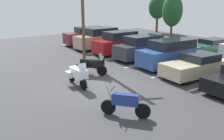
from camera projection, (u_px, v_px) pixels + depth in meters
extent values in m
cube|color=#38383A|center=(88.00, 87.00, 13.97)|extent=(44.00, 44.00, 0.10)
cylinder|color=black|center=(83.00, 84.00, 13.37)|extent=(0.65, 0.12, 0.65)
cylinder|color=black|center=(71.00, 77.00, 14.59)|extent=(0.65, 0.12, 0.65)
cube|color=white|center=(77.00, 73.00, 13.86)|extent=(1.15, 0.46, 0.54)
cylinder|color=#B2B2B7|center=(82.00, 76.00, 13.35)|extent=(0.51, 0.07, 1.12)
cylinder|color=black|center=(81.00, 67.00, 13.28)|extent=(0.04, 0.62, 0.04)
cube|color=white|center=(82.00, 75.00, 13.31)|extent=(0.44, 0.54, 0.48)
cube|color=#B2C1CC|center=(82.00, 67.00, 13.15)|extent=(0.16, 0.44, 0.39)
cube|color=white|center=(80.00, 73.00, 14.37)|extent=(0.44, 0.24, 0.36)
cube|color=white|center=(68.00, 75.00, 13.97)|extent=(0.44, 0.24, 0.36)
cylinder|color=black|center=(108.00, 107.00, 10.47)|extent=(0.57, 0.50, 0.64)
cylinder|color=black|center=(143.00, 111.00, 10.08)|extent=(0.57, 0.50, 0.64)
cube|color=navy|center=(125.00, 100.00, 10.16)|extent=(1.04, 0.94, 0.49)
cylinder|color=#B2B2B7|center=(111.00, 98.00, 10.33)|extent=(0.43, 0.38, 1.11)
cylinder|color=black|center=(113.00, 89.00, 10.19)|extent=(0.43, 0.50, 0.04)
cylinder|color=black|center=(102.00, 71.00, 15.86)|extent=(0.56, 0.53, 0.65)
cylinder|color=black|center=(78.00, 69.00, 16.21)|extent=(0.56, 0.53, 0.65)
cube|color=black|center=(90.00, 63.00, 15.91)|extent=(1.14, 1.09, 0.52)
cylinder|color=#B2B2B7|center=(100.00, 64.00, 15.77)|extent=(0.42, 0.40, 1.12)
cylinder|color=black|center=(99.00, 57.00, 15.66)|extent=(0.45, 0.48, 0.04)
cube|color=black|center=(100.00, 63.00, 15.74)|extent=(0.62, 0.62, 0.47)
cube|color=#B2C1CC|center=(101.00, 57.00, 15.62)|extent=(0.42, 0.43, 0.39)
cube|color=black|center=(86.00, 64.00, 16.33)|extent=(0.49, 0.48, 0.36)
cube|color=black|center=(83.00, 66.00, 15.73)|extent=(0.49, 0.48, 0.36)
cube|color=silver|center=(82.00, 43.00, 28.23)|extent=(0.12, 5.06, 0.01)
cube|color=silver|center=(94.00, 47.00, 25.95)|extent=(0.12, 5.06, 0.01)
cube|color=silver|center=(109.00, 51.00, 23.67)|extent=(0.12, 5.06, 0.01)
cube|color=silver|center=(128.00, 56.00, 21.38)|extent=(0.12, 5.06, 0.01)
cube|color=silver|center=(150.00, 63.00, 19.10)|extent=(0.12, 5.06, 0.01)
cube|color=silver|center=(179.00, 72.00, 16.82)|extent=(0.12, 5.06, 0.01)
cube|color=silver|center=(217.00, 83.00, 14.54)|extent=(0.12, 5.06, 0.01)
cube|color=maroon|center=(86.00, 37.00, 26.85)|extent=(2.01, 4.82, 1.15)
cube|color=black|center=(90.00, 29.00, 26.83)|extent=(1.79, 3.04, 0.57)
cylinder|color=black|center=(76.00, 44.00, 25.52)|extent=(0.25, 0.69, 0.68)
cylinder|color=black|center=(70.00, 42.00, 26.79)|extent=(0.25, 0.69, 0.68)
cylinder|color=black|center=(103.00, 41.00, 27.15)|extent=(0.25, 0.69, 0.68)
cylinder|color=black|center=(96.00, 40.00, 28.42)|extent=(0.25, 0.69, 0.68)
cube|color=tan|center=(98.00, 41.00, 24.50)|extent=(1.95, 4.70, 1.15)
cube|color=black|center=(101.00, 31.00, 24.47)|extent=(1.76, 2.96, 0.70)
cylinder|color=black|center=(88.00, 48.00, 23.12)|extent=(0.24, 0.72, 0.72)
cylinder|color=black|center=(80.00, 46.00, 24.36)|extent=(0.24, 0.72, 0.72)
cylinder|color=black|center=(116.00, 45.00, 24.89)|extent=(0.24, 0.72, 0.72)
cylinder|color=black|center=(107.00, 43.00, 26.13)|extent=(0.24, 0.72, 0.72)
cube|color=maroon|center=(118.00, 45.00, 22.40)|extent=(2.10, 4.61, 1.11)
cube|color=black|center=(120.00, 35.00, 22.33)|extent=(1.86, 2.90, 0.70)
cylinder|color=black|center=(109.00, 54.00, 21.02)|extent=(0.25, 0.62, 0.61)
cylinder|color=black|center=(99.00, 51.00, 22.23)|extent=(0.25, 0.62, 0.61)
cylinder|color=black|center=(136.00, 50.00, 22.81)|extent=(0.25, 0.62, 0.61)
cylinder|color=black|center=(125.00, 47.00, 24.03)|extent=(0.25, 0.62, 0.61)
cube|color=#38383D|center=(140.00, 50.00, 20.16)|extent=(2.01, 4.48, 1.05)
cube|color=black|center=(143.00, 39.00, 20.12)|extent=(1.81, 3.10, 0.65)
cylinder|color=black|center=(132.00, 59.00, 18.80)|extent=(0.25, 0.72, 0.71)
cylinder|color=black|center=(120.00, 56.00, 20.03)|extent=(0.25, 0.72, 0.71)
cylinder|color=black|center=(160.00, 54.00, 20.51)|extent=(0.25, 0.72, 0.71)
cylinder|color=black|center=(146.00, 51.00, 21.73)|extent=(0.25, 0.72, 0.71)
cube|color=#2D519E|center=(169.00, 56.00, 17.84)|extent=(1.97, 4.78, 1.13)
cube|color=black|center=(172.00, 44.00, 17.76)|extent=(1.80, 3.29, 0.63)
cylinder|color=black|center=(160.00, 68.00, 16.44)|extent=(0.23, 0.68, 0.68)
cylinder|color=black|center=(144.00, 63.00, 17.77)|extent=(0.23, 0.68, 0.68)
cylinder|color=black|center=(192.00, 62.00, 18.16)|extent=(0.23, 0.68, 0.68)
cylinder|color=black|center=(175.00, 57.00, 19.49)|extent=(0.23, 0.68, 0.68)
cube|color=#C1B289|center=(195.00, 68.00, 15.46)|extent=(2.07, 4.59, 0.80)
cube|color=black|center=(200.00, 57.00, 15.50)|extent=(1.80, 2.00, 0.48)
cylinder|color=black|center=(187.00, 79.00, 14.11)|extent=(0.25, 0.68, 0.67)
cylinder|color=black|center=(167.00, 72.00, 15.43)|extent=(0.25, 0.68, 0.67)
cylinder|color=black|center=(221.00, 71.00, 15.65)|extent=(0.25, 0.68, 0.67)
cylinder|color=black|center=(200.00, 66.00, 16.96)|extent=(0.25, 0.68, 0.67)
cylinder|color=black|center=(210.00, 86.00, 13.01)|extent=(0.22, 0.62, 0.62)
cube|color=#235638|center=(212.00, 47.00, 22.39)|extent=(2.19, 4.55, 0.72)
cube|color=black|center=(214.00, 41.00, 22.30)|extent=(1.85, 2.40, 0.42)
cylinder|color=black|center=(207.00, 53.00, 21.12)|extent=(0.28, 0.70, 0.68)
cylinder|color=black|center=(194.00, 50.00, 22.41)|extent=(0.28, 0.70, 0.68)
cylinder|color=black|center=(216.00, 47.00, 23.79)|extent=(0.28, 0.70, 0.68)
cylinder|color=brown|center=(83.00, 5.00, 18.61)|extent=(0.24, 0.24, 8.76)
cylinder|color=#4C3823|center=(157.00, 26.00, 37.47)|extent=(0.35, 0.35, 1.99)
ellipsoid|color=#19421E|center=(158.00, 7.00, 36.75)|extent=(2.68, 2.68, 3.37)
cylinder|color=#4C3823|center=(171.00, 33.00, 30.11)|extent=(0.27, 0.27, 1.62)
ellipsoid|color=#1E4C23|center=(172.00, 11.00, 29.39)|extent=(2.41, 2.41, 3.73)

